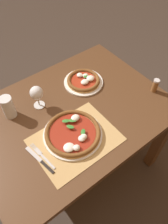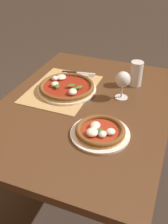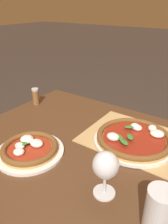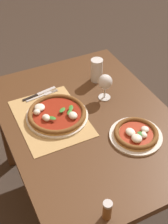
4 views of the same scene
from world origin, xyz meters
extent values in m
plane|color=#382D26|center=(0.00, 0.00, 0.00)|extent=(24.00, 24.00, 0.00)
cube|color=#4C301C|center=(0.00, 0.00, 0.72)|extent=(1.19, 0.88, 0.04)
cube|color=#4C301C|center=(-0.54, -0.38, 0.35)|extent=(0.07, 0.07, 0.70)
cube|color=#4C301C|center=(-0.54, 0.38, 0.35)|extent=(0.07, 0.07, 0.70)
cube|color=tan|center=(-0.10, -0.18, 0.74)|extent=(0.46, 0.35, 0.00)
cylinder|color=silver|center=(-0.09, -0.15, 0.75)|extent=(0.33, 0.33, 0.01)
cylinder|color=tan|center=(-0.09, -0.15, 0.76)|extent=(0.31, 0.31, 0.01)
torus|color=brown|center=(-0.09, -0.15, 0.77)|extent=(0.31, 0.31, 0.02)
cylinder|color=maroon|center=(-0.09, -0.15, 0.77)|extent=(0.26, 0.26, 0.00)
ellipsoid|color=silver|center=(-0.03, -0.08, 0.78)|extent=(0.05, 0.05, 0.03)
ellipsoid|color=silver|center=(-0.07, -0.21, 0.78)|extent=(0.04, 0.04, 0.03)
ellipsoid|color=silver|center=(-0.08, -0.21, 0.78)|extent=(0.04, 0.04, 0.02)
ellipsoid|color=silver|center=(-0.16, -0.22, 0.78)|extent=(0.06, 0.06, 0.03)
ellipsoid|color=silver|center=(-0.13, -0.24, 0.78)|extent=(0.04, 0.04, 0.03)
ellipsoid|color=#337A2D|center=(-0.09, -0.12, 0.79)|extent=(0.04, 0.05, 0.00)
ellipsoid|color=#337A2D|center=(-0.05, -0.09, 0.79)|extent=(0.05, 0.05, 0.00)
ellipsoid|color=#337A2D|center=(-0.08, -0.07, 0.79)|extent=(0.05, 0.04, 0.00)
ellipsoid|color=#337A2D|center=(-0.05, -0.19, 0.79)|extent=(0.05, 0.05, 0.00)
cylinder|color=silver|center=(0.22, 0.15, 0.75)|extent=(0.27, 0.27, 0.01)
cylinder|color=tan|center=(0.22, 0.15, 0.76)|extent=(0.22, 0.22, 0.01)
torus|color=brown|center=(0.22, 0.15, 0.77)|extent=(0.22, 0.22, 0.02)
cylinder|color=maroon|center=(0.22, 0.15, 0.76)|extent=(0.17, 0.17, 0.00)
ellipsoid|color=silver|center=(0.25, 0.17, 0.77)|extent=(0.04, 0.04, 0.02)
ellipsoid|color=silver|center=(0.26, 0.13, 0.78)|extent=(0.05, 0.05, 0.03)
ellipsoid|color=silver|center=(0.20, 0.12, 0.78)|extent=(0.06, 0.05, 0.03)
ellipsoid|color=silver|center=(0.22, 0.20, 0.77)|extent=(0.04, 0.04, 0.02)
ellipsoid|color=#337A2D|center=(0.24, 0.16, 0.78)|extent=(0.05, 0.04, 0.00)
ellipsoid|color=#337A2D|center=(0.24, 0.17, 0.78)|extent=(0.05, 0.05, 0.00)
cylinder|color=silver|center=(-0.13, 0.16, 0.74)|extent=(0.07, 0.07, 0.00)
cylinder|color=silver|center=(-0.13, 0.16, 0.78)|extent=(0.01, 0.01, 0.06)
ellipsoid|color=silver|center=(-0.13, 0.16, 0.85)|extent=(0.08, 0.08, 0.08)
ellipsoid|color=#C17019|center=(-0.13, 0.16, 0.84)|extent=(0.07, 0.07, 0.05)
cylinder|color=silver|center=(-0.30, 0.20, 0.81)|extent=(0.07, 0.07, 0.15)
cylinder|color=black|center=(-0.30, 0.20, 0.80)|extent=(0.07, 0.07, 0.12)
cylinder|color=silver|center=(-0.30, 0.20, 0.86)|extent=(0.07, 0.07, 0.02)
cube|color=#B7B7BC|center=(-0.29, -0.20, 0.75)|extent=(0.03, 0.12, 0.00)
cube|color=#B7B7BC|center=(-0.30, -0.12, 0.75)|extent=(0.03, 0.05, 0.00)
cylinder|color=#B7B7BC|center=(-0.30, -0.08, 0.75)|extent=(0.01, 0.04, 0.00)
cylinder|color=#B7B7BC|center=(-0.30, -0.08, 0.75)|extent=(0.01, 0.04, 0.00)
cylinder|color=#B7B7BC|center=(-0.31, -0.08, 0.75)|extent=(0.01, 0.04, 0.00)
cylinder|color=#B7B7BC|center=(-0.31, -0.08, 0.75)|extent=(0.01, 0.04, 0.00)
cube|color=black|center=(-0.31, -0.23, 0.75)|extent=(0.03, 0.10, 0.01)
cube|color=#B7B7BC|center=(-0.33, -0.12, 0.75)|extent=(0.04, 0.12, 0.00)
camera|label=1|loc=(-0.45, -0.72, 1.78)|focal=35.00mm
camera|label=2|loc=(1.09, 0.41, 1.49)|focal=42.00mm
camera|label=3|loc=(-0.36, 0.60, 1.28)|focal=35.00mm
camera|label=4|loc=(1.08, -0.55, 1.88)|focal=50.00mm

